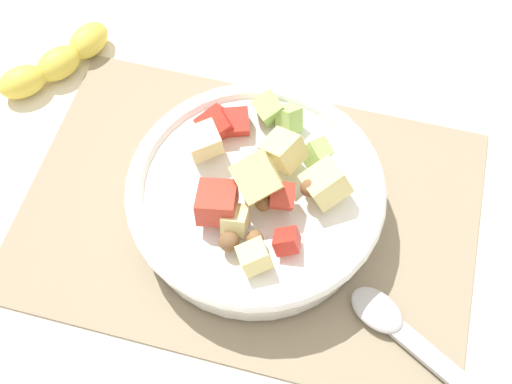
# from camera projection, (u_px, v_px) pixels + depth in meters

# --- Properties ---
(ground_plane) EXTENTS (2.40, 2.40, 0.00)m
(ground_plane) POSITION_uv_depth(u_px,v_px,m) (249.00, 213.00, 0.69)
(ground_plane) COLOR silver
(placemat) EXTENTS (0.47, 0.32, 0.01)m
(placemat) POSITION_uv_depth(u_px,v_px,m) (249.00, 212.00, 0.69)
(placemat) COLOR gray
(placemat) RESTS_ON ground_plane
(salad_bowl) EXTENTS (0.25, 0.25, 0.11)m
(salad_bowl) POSITION_uv_depth(u_px,v_px,m) (256.00, 194.00, 0.66)
(salad_bowl) COLOR white
(salad_bowl) RESTS_ON placemat
(serving_spoon) EXTENTS (0.20, 0.13, 0.01)m
(serving_spoon) POSITION_uv_depth(u_px,v_px,m) (414.00, 342.00, 0.61)
(serving_spoon) COLOR #B7B7BC
(serving_spoon) RESTS_ON placemat
(banana_whole) EXTENTS (0.11, 0.14, 0.04)m
(banana_whole) POSITION_uv_depth(u_px,v_px,m) (57.00, 62.00, 0.77)
(banana_whole) COLOR yellow
(banana_whole) RESTS_ON ground_plane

